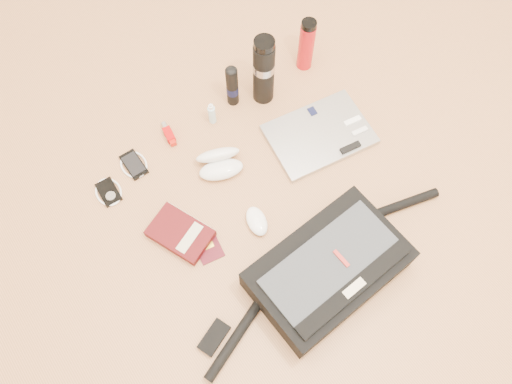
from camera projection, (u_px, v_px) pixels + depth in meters
ground at (287, 218)px, 1.64m from camera, size 4.00×4.00×0.00m
messenger_bag at (328, 270)px, 1.51m from camera, size 0.96×0.31×0.13m
laptop at (320, 135)px, 1.76m from camera, size 0.39×0.30×0.03m
book at (181, 233)px, 1.60m from camera, size 0.19×0.23×0.04m
passport at (208, 246)px, 1.60m from camera, size 0.09×0.12×0.01m
mouse at (257, 221)px, 1.62m from camera, size 0.09×0.12×0.03m
sunglasses_case at (220, 162)px, 1.70m from camera, size 0.19×0.17×0.09m
ipod at (109, 192)px, 1.68m from camera, size 0.09×0.10×0.01m
phone at (134, 164)px, 1.72m from camera, size 0.09×0.11×0.01m
inhaler at (169, 134)px, 1.76m from camera, size 0.04×0.10×0.03m
spray_bottle at (212, 114)px, 1.76m from camera, size 0.03×0.03×0.10m
aerosol_can at (232, 86)px, 1.76m from camera, size 0.05×0.05×0.18m
thermos_black at (264, 70)px, 1.72m from camera, size 0.08×0.08×0.29m
thermos_red at (306, 45)px, 1.81m from camera, size 0.07×0.07×0.22m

